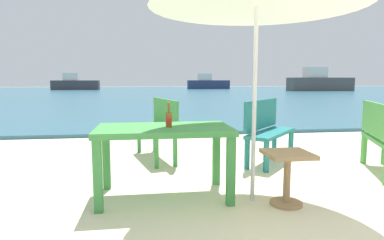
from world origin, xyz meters
name	(u,v)px	position (x,y,z in m)	size (l,w,h in m)	color
sea_water	(160,92)	(0.00, 30.00, 0.04)	(120.00, 50.00, 0.08)	#2D6075
picnic_table_green	(164,137)	(-1.10, 1.18, 0.65)	(1.40, 0.80, 0.76)	#3D8C42
beer_bottle_amber	(169,118)	(-1.05, 1.14, 0.85)	(0.07, 0.07, 0.26)	brown
side_table_wood	(287,170)	(0.10, 0.78, 0.35)	(0.44, 0.44, 0.54)	#9E7A51
bench_teal_center	(267,127)	(0.52, 2.47, 0.54)	(1.07, 1.14, 0.95)	#237275
bench_green_left	(160,125)	(-1.08, 2.92, 0.54)	(0.64, 1.25, 0.95)	#3D8C42
bench_green_right	(382,134)	(1.80, 1.65, 0.54)	(0.79, 1.25, 0.95)	#4C9E47
swimmer_person	(257,112)	(2.15, 7.64, 0.24)	(0.34, 0.34, 0.41)	tan
boat_fishing_trawler	(208,83)	(6.77, 40.48, 0.80)	(5.47, 1.49, 1.99)	navy
boat_tanker	(319,82)	(17.30, 31.12, 0.99)	(6.92, 1.89, 2.52)	#4C4C4C
boat_ferry	(75,84)	(-9.77, 38.64, 0.79)	(5.43, 1.48, 1.97)	#38383F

